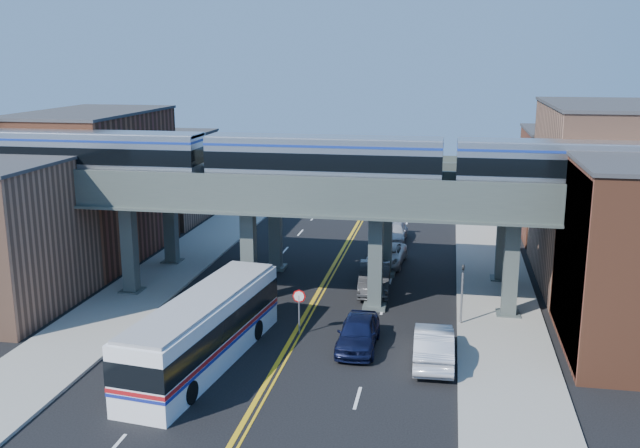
% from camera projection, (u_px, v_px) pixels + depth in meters
% --- Properties ---
extents(ground, '(120.00, 120.00, 0.00)m').
position_uv_depth(ground, '(282.00, 355.00, 37.08)').
color(ground, black).
rests_on(ground, ground).
extents(sidewalk_west, '(5.00, 70.00, 0.16)m').
position_uv_depth(sidewalk_west, '(152.00, 283.00, 48.65)').
color(sidewalk_west, gray).
rests_on(sidewalk_west, ground).
extents(sidewalk_east, '(5.00, 70.00, 0.16)m').
position_uv_depth(sidewalk_east, '(497.00, 303.00, 44.62)').
color(sidewalk_east, gray).
rests_on(sidewalk_east, ground).
extents(building_west_b, '(8.00, 14.00, 11.00)m').
position_uv_depth(building_west_b, '(94.00, 186.00, 54.37)').
color(building_west_b, brown).
rests_on(building_west_b, ground).
extents(building_west_c, '(8.00, 10.00, 8.00)m').
position_uv_depth(building_west_c, '(162.00, 178.00, 67.16)').
color(building_west_c, '#8C6048').
rests_on(building_west_c, ground).
extents(building_east_b, '(8.00, 14.00, 12.00)m').
position_uv_depth(building_east_b, '(604.00, 197.00, 47.77)').
color(building_east_b, '#8C6048').
rests_on(building_east_b, ground).
extents(building_east_c, '(8.00, 10.00, 9.00)m').
position_uv_depth(building_east_c, '(572.00, 185.00, 60.56)').
color(building_east_c, brown).
rests_on(building_east_c, ground).
extents(mural_panel, '(0.10, 9.50, 9.50)m').
position_uv_depth(mural_panel, '(569.00, 261.00, 37.26)').
color(mural_panel, teal).
rests_on(mural_panel, ground).
extents(elevated_viaduct_near, '(52.00, 3.60, 7.40)m').
position_uv_depth(elevated_viaduct_near, '(311.00, 203.00, 43.25)').
color(elevated_viaduct_near, '#45504E').
rests_on(elevated_viaduct_near, ground).
extents(elevated_viaduct_far, '(52.00, 3.60, 7.40)m').
position_uv_depth(elevated_viaduct_far, '(330.00, 184.00, 49.95)').
color(elevated_viaduct_far, '#45504E').
rests_on(elevated_viaduct_far, ground).
extents(transit_train, '(43.70, 2.74, 3.18)m').
position_uv_depth(transit_train, '(324.00, 160.00, 42.50)').
color(transit_train, black).
rests_on(transit_train, elevated_viaduct_near).
extents(stop_sign, '(0.76, 0.09, 2.63)m').
position_uv_depth(stop_sign, '(299.00, 305.00, 39.49)').
color(stop_sign, slate).
rests_on(stop_sign, ground).
extents(traffic_signal, '(0.15, 0.18, 4.10)m').
position_uv_depth(traffic_signal, '(462.00, 288.00, 40.68)').
color(traffic_signal, slate).
rests_on(traffic_signal, ground).
extents(transit_bus, '(4.46, 13.35, 3.37)m').
position_uv_depth(transit_bus, '(204.00, 331.00, 35.81)').
color(transit_bus, white).
rests_on(transit_bus, ground).
extents(car_lane_a, '(2.08, 5.12, 1.74)m').
position_uv_depth(car_lane_a, '(358.00, 333.00, 37.85)').
color(car_lane_a, black).
rests_on(car_lane_a, ground).
extents(car_lane_b, '(2.35, 5.76, 1.86)m').
position_uv_depth(car_lane_b, '(374.00, 278.00, 47.02)').
color(car_lane_b, '#323335').
rests_on(car_lane_b, ground).
extents(car_lane_c, '(2.83, 5.55, 1.50)m').
position_uv_depth(car_lane_c, '(387.00, 255.00, 53.05)').
color(car_lane_c, silver).
rests_on(car_lane_c, ground).
extents(car_lane_d, '(2.22, 5.26, 1.52)m').
position_uv_depth(car_lane_d, '(394.00, 232.00, 59.83)').
color(car_lane_d, '#B1B1B6').
rests_on(car_lane_d, ground).
extents(car_parked_curb, '(2.12, 5.69, 1.86)m').
position_uv_depth(car_parked_curb, '(434.00, 345.00, 36.07)').
color(car_parked_curb, silver).
rests_on(car_parked_curb, ground).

